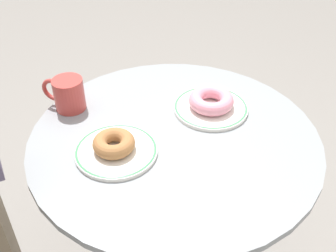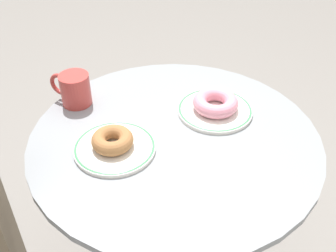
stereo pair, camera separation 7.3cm
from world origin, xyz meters
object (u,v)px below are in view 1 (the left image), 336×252
at_px(cafe_table, 174,206).
at_px(plate_left, 116,151).
at_px(donut_pink_frosted, 211,100).
at_px(coffee_mug, 68,94).
at_px(donut_cinnamon, 114,143).
at_px(plate_right, 211,108).

relative_size(cafe_table, plate_left, 3.79).
xyz_separation_m(donut_pink_frosted, coffee_mug, (-0.30, 0.25, 0.02)).
height_order(plate_left, donut_cinnamon, donut_cinnamon).
relative_size(donut_cinnamon, coffee_mug, 0.90).
bearing_deg(plate_right, plate_left, 177.95).
xyz_separation_m(donut_cinnamon, donut_pink_frosted, (0.31, -0.01, 0.00)).
height_order(cafe_table, plate_left, plate_left).
bearing_deg(plate_right, donut_pink_frosted, 7.13).
bearing_deg(cafe_table, plate_right, 10.21).
bearing_deg(coffee_mug, plate_left, -90.54).
xyz_separation_m(plate_left, plate_right, (0.31, -0.01, 0.00)).
bearing_deg(donut_cinnamon, plate_right, -2.63).
distance_m(donut_cinnamon, coffee_mug, 0.24).
height_order(plate_left, donut_pink_frosted, donut_pink_frosted).
bearing_deg(donut_cinnamon, coffee_mug, 88.86).
relative_size(cafe_table, coffee_mug, 6.76).
xyz_separation_m(plate_right, donut_pink_frosted, (0.00, 0.00, 0.02)).
distance_m(plate_right, donut_pink_frosted, 0.02).
bearing_deg(coffee_mug, cafe_table, -61.82).
distance_m(plate_left, coffee_mug, 0.25).
height_order(plate_right, donut_cinnamon, donut_cinnamon).
distance_m(donut_pink_frosted, coffee_mug, 0.40).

